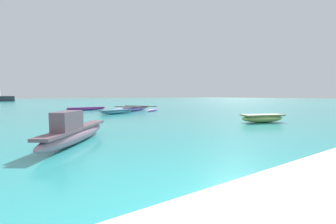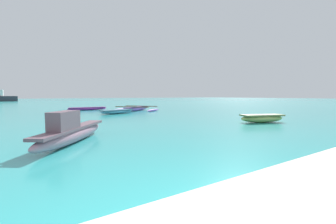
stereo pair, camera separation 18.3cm
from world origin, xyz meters
name	(u,v)px [view 1 (the left image)]	position (x,y,z in m)	size (l,w,h in m)	color
moored_boat_0	(262,118)	(9.18, 5.82, 0.24)	(2.58, 1.60, 0.42)	#A2BC63
moored_boat_1	(116,111)	(4.79, 15.65, 0.18)	(3.00, 1.53, 0.31)	#56B1D9
moored_boat_2	(86,108)	(3.93, 21.35, 0.16)	(3.76, 0.70, 0.29)	#B738B6
moored_boat_3	(136,109)	(7.54, 17.82, 0.21)	(3.86, 4.31, 0.44)	#A065CB
moored_boat_4	(75,132)	(-0.30, 5.86, 0.35)	(2.82, 3.59, 0.99)	#A3758A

